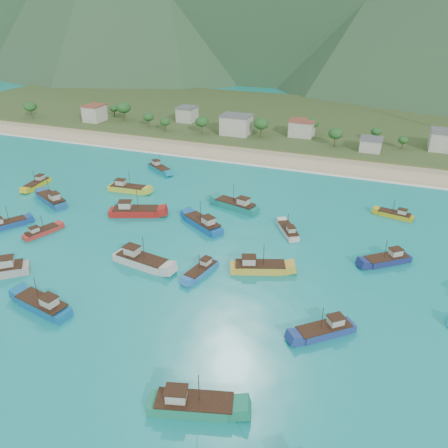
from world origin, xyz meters
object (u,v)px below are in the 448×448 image
(boat_0, at_px, (201,271))
(boat_18, at_px, (387,260))
(boat_5, at_px, (395,215))
(boat_14, at_px, (41,232))
(boat_15, at_px, (159,169))
(boat_16, at_px, (288,231))
(boat_4, at_px, (43,305))
(boat_23, at_px, (259,268))
(boat_6, at_px, (7,225))
(boat_29, at_px, (128,189))
(boat_12, at_px, (325,331))
(boat_24, at_px, (135,212))
(boat_27, at_px, (37,184))
(boat_2, at_px, (141,261))
(boat_19, at_px, (236,206))
(boat_30, at_px, (52,200))
(boat_26, at_px, (203,224))
(boat_9, at_px, (193,405))

(boat_0, relative_size, boat_18, 0.92)
(boat_5, xyz_separation_m, boat_14, (-79.33, -40.76, -0.03))
(boat_5, distance_m, boat_15, 74.85)
(boat_16, bearing_deg, boat_5, 6.56)
(boat_4, distance_m, boat_23, 42.05)
(boat_6, bearing_deg, boat_29, 94.39)
(boat_4, bearing_deg, boat_18, -44.90)
(boat_6, relative_size, boat_12, 1.00)
(boat_4, distance_m, boat_6, 39.09)
(boat_4, xyz_separation_m, boat_12, (48.84, 11.70, -0.15))
(boat_24, distance_m, boat_27, 39.13)
(boat_2, height_order, boat_24, boat_24)
(boat_2, relative_size, boat_27, 1.28)
(boat_2, bearing_deg, boat_19, 173.17)
(boat_0, xyz_separation_m, boat_18, (35.47, 17.92, 0.16))
(boat_0, relative_size, boat_30, 0.75)
(boat_23, height_order, boat_27, boat_23)
(boat_26, bearing_deg, boat_0, -126.49)
(boat_18, relative_size, boat_26, 0.82)
(boat_27, bearing_deg, boat_29, -172.72)
(boat_15, bearing_deg, boat_4, 45.55)
(boat_12, xyz_separation_m, boat_26, (-34.80, 28.73, 0.19))
(boat_23, bearing_deg, boat_26, -146.86)
(boat_6, bearing_deg, boat_4, -5.05)
(boat_24, bearing_deg, boat_12, 41.31)
(boat_16, xyz_separation_m, boat_24, (-40.10, -4.39, 0.41))
(boat_4, relative_size, boat_12, 1.24)
(boat_23, bearing_deg, boat_15, -153.58)
(boat_6, xyz_separation_m, boat_9, (66.24, -33.26, 0.23))
(boat_18, height_order, boat_24, boat_24)
(boat_16, xyz_separation_m, boat_18, (22.88, -5.61, 0.14))
(boat_6, relative_size, boat_15, 0.92)
(boat_5, height_order, boat_30, boat_30)
(boat_19, bearing_deg, boat_5, -61.14)
(boat_2, relative_size, boat_18, 1.29)
(boat_6, xyz_separation_m, boat_15, (15.74, 49.91, 0.10))
(boat_12, bearing_deg, boat_9, 106.33)
(boat_9, xyz_separation_m, boat_26, (-20.56, 50.73, 0.03))
(boat_27, bearing_deg, boat_9, 137.85)
(boat_9, height_order, boat_16, boat_9)
(boat_18, bearing_deg, boat_2, 73.72)
(boat_24, bearing_deg, boat_26, 69.07)
(boat_24, bearing_deg, boat_29, -162.33)
(boat_18, relative_size, boat_19, 0.78)
(boat_2, relative_size, boat_30, 1.04)
(boat_23, bearing_deg, boat_9, -17.08)
(boat_19, height_order, boat_27, boat_19)
(boat_19, xyz_separation_m, boat_23, (14.76, -27.47, -0.09))
(boat_4, height_order, boat_9, boat_9)
(boat_2, height_order, boat_18, boat_2)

